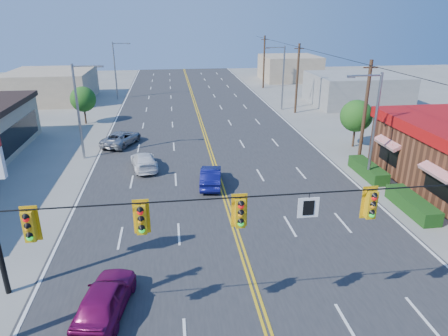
{
  "coord_description": "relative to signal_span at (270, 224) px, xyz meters",
  "views": [
    {
      "loc": [
        -3.36,
        -11.87,
        11.74
      ],
      "look_at": [
        -0.07,
        12.43,
        2.2
      ],
      "focal_mm": 32.0,
      "sensor_mm": 36.0,
      "label": 1
    }
  ],
  "objects": [
    {
      "name": "car_blue",
      "position": [
        -0.62,
        14.61,
        -4.21
      ],
      "size": [
        1.96,
        4.26,
        1.35
      ],
      "primitive_type": "imported",
      "rotation": [
        0.0,
        0.0,
        3.01
      ],
      "color": "#0E1057",
      "rests_on": "ground"
    },
    {
      "name": "utility_pole_near",
      "position": [
        12.32,
        18.0,
        -0.69
      ],
      "size": [
        0.28,
        0.28,
        8.4
      ],
      "primitive_type": "cylinder",
      "color": "#47301E",
      "rests_on": "ground"
    },
    {
      "name": "car_silver",
      "position": [
        -8.01,
        25.21,
        -4.22
      ],
      "size": [
        3.93,
        5.27,
        1.33
      ],
      "primitive_type": "imported",
      "rotation": [
        0.0,
        0.0,
        2.73
      ],
      "color": "#98989D",
      "rests_on": "ground"
    },
    {
      "name": "streetlight_sw",
      "position": [
        -10.67,
        22.0,
        -0.37
      ],
      "size": [
        2.55,
        0.25,
        8.0
      ],
      "color": "gray",
      "rests_on": "ground"
    },
    {
      "name": "car_magenta",
      "position": [
        -6.31,
        2.0,
        -4.15
      ],
      "size": [
        2.51,
        4.56,
        1.47
      ],
      "primitive_type": "imported",
      "rotation": [
        0.0,
        0.0,
        2.95
      ],
      "color": "#780D49",
      "rests_on": "ground"
    },
    {
      "name": "ground",
      "position": [
        0.12,
        0.0,
        -4.89
      ],
      "size": [
        160.0,
        160.0,
        0.0
      ],
      "primitive_type": "plane",
      "color": "gray",
      "rests_on": "ground"
    },
    {
      "name": "car_white",
      "position": [
        -5.59,
        18.69,
        -4.25
      ],
      "size": [
        2.56,
        4.66,
        1.28
      ],
      "primitive_type": "imported",
      "rotation": [
        0.0,
        0.0,
        3.32
      ],
      "color": "white",
      "rests_on": "ground"
    },
    {
      "name": "streetlight_ne",
      "position": [
        10.91,
        38.0,
        -0.37
      ],
      "size": [
        2.55,
        0.25,
        8.0
      ],
      "color": "gray",
      "rests_on": "ground"
    },
    {
      "name": "bld_east_mid",
      "position": [
        22.12,
        40.0,
        -2.89
      ],
      "size": [
        12.0,
        10.0,
        4.0
      ],
      "primitive_type": "cube",
      "color": "gray",
      "rests_on": "ground"
    },
    {
      "name": "signal_span",
      "position": [
        0.0,
        0.0,
        0.0
      ],
      "size": [
        24.32,
        0.34,
        9.0
      ],
      "color": "#47301E",
      "rests_on": "ground"
    },
    {
      "name": "bld_east_far",
      "position": [
        19.12,
        62.0,
        -2.69
      ],
      "size": [
        10.0,
        10.0,
        4.4
      ],
      "primitive_type": "cube",
      "color": "tan",
      "rests_on": "ground"
    },
    {
      "name": "tree_kfc_rear",
      "position": [
        13.62,
        22.0,
        -1.95
      ],
      "size": [
        2.94,
        2.94,
        4.41
      ],
      "color": "#47301E",
      "rests_on": "ground"
    },
    {
      "name": "tree_west",
      "position": [
        -12.88,
        34.0,
        -2.09
      ],
      "size": [
        2.8,
        2.8,
        4.2
      ],
      "color": "#47301E",
      "rests_on": "ground"
    },
    {
      "name": "utility_pole_far",
      "position": [
        12.32,
        54.0,
        -0.69
      ],
      "size": [
        0.28,
        0.28,
        8.4
      ],
      "primitive_type": "cylinder",
      "color": "#47301E",
      "rests_on": "ground"
    },
    {
      "name": "streetlight_se",
      "position": [
        10.91,
        14.0,
        -0.37
      ],
      "size": [
        2.55,
        0.25,
        8.0
      ],
      "color": "gray",
      "rests_on": "ground"
    },
    {
      "name": "utility_pole_mid",
      "position": [
        12.32,
        36.0,
        -0.69
      ],
      "size": [
        0.28,
        0.28,
        8.4
      ],
      "primitive_type": "cylinder",
      "color": "#47301E",
      "rests_on": "ground"
    },
    {
      "name": "streetlight_nw",
      "position": [
        -10.67,
        48.0,
        -0.37
      ],
      "size": [
        2.55,
        0.25,
        8.0
      ],
      "color": "gray",
      "rests_on": "ground"
    },
    {
      "name": "bld_west_far",
      "position": [
        -19.88,
        48.0,
        -2.79
      ],
      "size": [
        11.0,
        12.0,
        4.2
      ],
      "primitive_type": "cube",
      "color": "tan",
      "rests_on": "ground"
    },
    {
      "name": "road",
      "position": [
        0.12,
        20.0,
        -4.86
      ],
      "size": [
        20.0,
        120.0,
        0.06
      ],
      "primitive_type": "cube",
      "color": "#2D2D30",
      "rests_on": "ground"
    }
  ]
}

